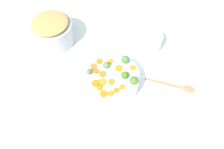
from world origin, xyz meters
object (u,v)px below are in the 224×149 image
Objects in this scene: wooden_spoon at (180,87)px; casserole_dish at (145,40)px; metal_pot at (53,33)px; serving_bowl_carrots at (112,80)px.

wooden_spoon is 0.33m from casserole_dish.
metal_pot is at bearing 106.69° from wooden_spoon.
wooden_spoon is (0.22, -0.27, -0.04)m from serving_bowl_carrots.
serving_bowl_carrots and casserole_dish have the same top height.
metal_pot is at bearing 89.73° from serving_bowl_carrots.
casserole_dish is (0.32, -0.42, -0.02)m from metal_pot.
metal_pot is at bearing 127.83° from casserole_dish.
serving_bowl_carrots is at bearing -90.27° from metal_pot.
casserole_dish is at bearing -52.17° from metal_pot.
casserole_dish is (0.11, 0.31, 0.04)m from wooden_spoon.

